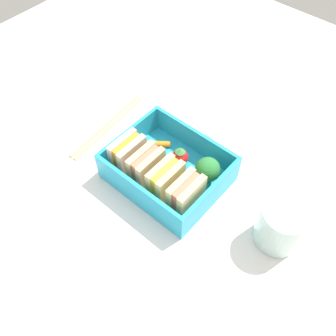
{
  "coord_description": "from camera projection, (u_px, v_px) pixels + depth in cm",
  "views": [
    {
      "loc": [
        -23.6,
        27.4,
        50.75
      ],
      "look_at": [
        0.0,
        0.0,
        2.7
      ],
      "focal_mm": 40.0,
      "sensor_mm": 36.0,
      "label": 1
    }
  ],
  "objects": [
    {
      "name": "bento_rim",
      "position": [
        168.0,
        165.0,
        0.6
      ],
      "size": [
        17.77,
        14.64,
        4.47
      ],
      "color": "#229FC7",
      "rests_on": "bento_tray"
    },
    {
      "name": "sandwich_left",
      "position": [
        186.0,
        195.0,
        0.55
      ],
      "size": [
        3.09,
        5.78,
        5.91
      ],
      "color": "#DDC684",
      "rests_on": "bento_tray"
    },
    {
      "name": "sandwich_center",
      "position": [
        146.0,
        167.0,
        0.58
      ],
      "size": [
        3.09,
        5.78,
        5.91
      ],
      "color": "#D2B381",
      "rests_on": "bento_tray"
    },
    {
      "name": "drinking_glass",
      "position": [
        281.0,
        225.0,
        0.53
      ],
      "size": [
        6.75,
        6.75,
        7.38
      ],
      "primitive_type": "cylinder",
      "color": "silver",
      "rests_on": "ground_plane"
    },
    {
      "name": "sandwich_center_left",
      "position": [
        166.0,
        181.0,
        0.57
      ],
      "size": [
        3.09,
        5.78,
        5.91
      ],
      "color": "#DBC580",
      "rests_on": "bento_tray"
    },
    {
      "name": "carrot_stick_far_left",
      "position": [
        158.0,
        144.0,
        0.64
      ],
      "size": [
        3.98,
        3.51,
        1.02
      ],
      "primitive_type": "cylinder",
      "rotation": [
        1.57,
        0.0,
        2.25
      ],
      "color": "orange",
      "rests_on": "bento_tray"
    },
    {
      "name": "chopstick_pair",
      "position": [
        108.0,
        125.0,
        0.69
      ],
      "size": [
        3.48,
        18.84,
        0.7
      ],
      "color": "tan",
      "rests_on": "ground_plane"
    },
    {
      "name": "folded_napkin",
      "position": [
        214.0,
        111.0,
        0.72
      ],
      "size": [
        17.12,
        13.02,
        0.4
      ],
      "primitive_type": "cube",
      "rotation": [
        0.0,
        0.0,
        -0.19
      ],
      "color": "white",
      "rests_on": "ground_plane"
    },
    {
      "name": "ground_plane",
      "position": [
        168.0,
        181.0,
        0.63
      ],
      "size": [
        120.0,
        120.0,
        2.0
      ],
      "primitive_type": "cube",
      "color": "silver"
    },
    {
      "name": "strawberry_far_left",
      "position": [
        179.0,
        156.0,
        0.62
      ],
      "size": [
        2.8,
        2.8,
        3.4
      ],
      "color": "red",
      "rests_on": "bento_tray"
    },
    {
      "name": "sandwich_center_right",
      "position": [
        128.0,
        154.0,
        0.6
      ],
      "size": [
        3.09,
        5.78,
        5.91
      ],
      "color": "beige",
      "rests_on": "bento_tray"
    },
    {
      "name": "broccoli_floret",
      "position": [
        208.0,
        170.0,
        0.58
      ],
      "size": [
        3.99,
        3.99,
        4.94
      ],
      "color": "#8FC566",
      "rests_on": "bento_tray"
    },
    {
      "name": "bento_tray",
      "position": [
        168.0,
        176.0,
        0.62
      ],
      "size": [
        17.77,
        14.64,
        1.2
      ],
      "primitive_type": "cube",
      "color": "#229FC7",
      "rests_on": "ground_plane"
    }
  ]
}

